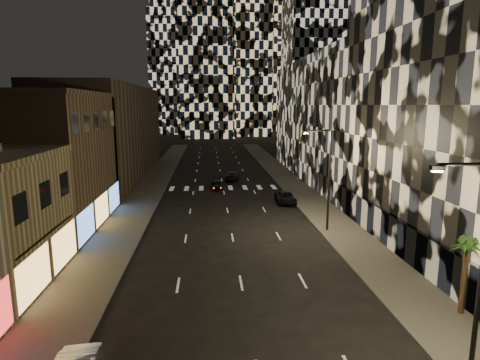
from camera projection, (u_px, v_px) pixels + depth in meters
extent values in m
cube|color=#47443F|center=(149.00, 188.00, 54.22)|extent=(4.00, 120.00, 0.15)
cube|color=#47443F|center=(295.00, 186.00, 55.78)|extent=(4.00, 120.00, 0.15)
cube|color=#4C4C47|center=(165.00, 188.00, 54.38)|extent=(0.20, 120.00, 0.15)
cube|color=#4C4C47|center=(280.00, 186.00, 55.62)|extent=(0.20, 120.00, 0.15)
cube|color=brown|center=(43.00, 163.00, 36.42)|extent=(10.00, 15.00, 12.00)
cube|color=brown|center=(111.00, 132.00, 62.19)|extent=(10.00, 40.00, 14.00)
cube|color=#383838|center=(396.00, 233.00, 30.71)|extent=(0.60, 25.00, 3.00)
cube|color=#232326|center=(351.00, 119.00, 61.77)|extent=(16.00, 40.00, 18.00)
cylinder|color=black|center=(466.00, 164.00, 14.74)|extent=(2.20, 0.14, 0.14)
cube|color=black|center=(437.00, 168.00, 14.68)|extent=(0.50, 0.25, 0.18)
cube|color=#FFEAB2|center=(437.00, 171.00, 14.70)|extent=(0.35, 0.18, 0.06)
cylinder|color=black|center=(329.00, 181.00, 35.23)|extent=(0.20, 0.20, 9.00)
cylinder|color=black|center=(319.00, 130.00, 34.34)|extent=(2.20, 0.14, 0.14)
cube|color=black|center=(306.00, 132.00, 34.27)|extent=(0.50, 0.25, 0.18)
cube|color=#FFEAB2|center=(306.00, 133.00, 34.29)|extent=(0.35, 0.18, 0.06)
imported|color=black|center=(217.00, 185.00, 53.98)|extent=(1.62, 3.69, 1.24)
imported|color=black|center=(232.00, 176.00, 60.57)|extent=(2.50, 4.90, 1.36)
imported|color=black|center=(286.00, 198.00, 46.34)|extent=(2.30, 4.70, 1.28)
cylinder|color=#47331E|center=(464.00, 281.00, 21.32)|extent=(0.28, 0.28, 3.68)
sphere|color=#254719|center=(468.00, 245.00, 20.95)|extent=(0.80, 0.80, 0.80)
cone|color=#254719|center=(471.00, 245.00, 21.07)|extent=(1.61, 0.82, 0.97)
cone|color=#254719|center=(466.00, 244.00, 21.23)|extent=(0.84, 1.61, 0.97)
cone|color=#254719|center=(462.00, 244.00, 21.19)|extent=(1.11, 1.53, 0.97)
cone|color=#254719|center=(462.00, 246.00, 20.97)|extent=(1.62, 0.51, 0.97)
cone|color=#254719|center=(466.00, 247.00, 20.75)|extent=(1.36, 1.35, 0.97)
cone|color=#254719|center=(472.00, 248.00, 20.68)|extent=(0.49, 1.62, 0.97)
cone|color=#254719|center=(474.00, 247.00, 20.83)|extent=(1.52, 1.13, 0.97)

